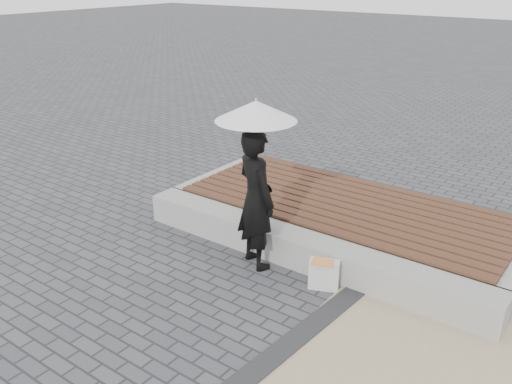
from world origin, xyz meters
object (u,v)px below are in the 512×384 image
(handbag, at_px, (256,219))
(seating_ledge, at_px, (302,250))
(woman, at_px, (256,199))
(parasol, at_px, (256,111))
(canvas_tote, at_px, (324,274))

(handbag, bearing_deg, seating_ledge, -1.88)
(woman, distance_m, parasol, 1.12)
(seating_ledge, xyz_separation_m, woman, (-0.48, -0.35, 0.70))
(seating_ledge, height_order, parasol, parasol)
(woman, distance_m, handbag, 0.46)
(woman, bearing_deg, parasol, -0.00)
(woman, bearing_deg, seating_ledge, -119.84)
(seating_ledge, relative_size, parasol, 4.02)
(woman, height_order, handbag, woman)
(seating_ledge, relative_size, woman, 2.77)
(parasol, bearing_deg, woman, 0.00)
(seating_ledge, bearing_deg, parasol, -143.85)
(woman, relative_size, handbag, 5.57)
(seating_ledge, relative_size, canvas_tote, 13.35)
(seating_ledge, distance_m, woman, 0.92)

